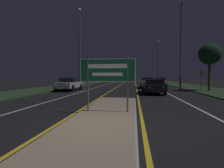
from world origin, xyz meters
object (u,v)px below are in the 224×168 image
(car_approaching_0, at_px, (70,84))
(streetlight_right_far, at_px, (158,57))
(highway_sign, at_px, (107,72))
(streetlight_right_near, at_px, (181,27))
(streetlight_left_near, at_px, (80,40))
(warning_sign, at_px, (201,78))
(car_receding_2, at_px, (160,81))
(car_receding_0, at_px, (153,86))
(car_receding_1, at_px, (147,82))

(car_approaching_0, bearing_deg, streetlight_right_far, 60.00)
(streetlight_right_far, xyz_separation_m, car_approaching_0, (-12.25, -21.21, -5.01))
(highway_sign, xyz_separation_m, streetlight_right_far, (6.24, 32.56, 4.03))
(streetlight_right_near, xyz_separation_m, car_approaching_0, (-12.13, -1.36, -6.13))
(streetlight_left_near, distance_m, car_approaching_0, 7.27)
(streetlight_right_near, relative_size, streetlight_right_far, 1.08)
(streetlight_right_far, bearing_deg, highway_sign, -100.85)
(streetlight_right_near, bearing_deg, warning_sign, 11.63)
(streetlight_left_near, height_order, car_receding_2, streetlight_left_near)
(streetlight_right_near, distance_m, car_receding_0, 7.86)
(car_receding_2, bearing_deg, warning_sign, -78.67)
(streetlight_left_near, height_order, warning_sign, streetlight_left_near)
(highway_sign, distance_m, car_approaching_0, 12.88)
(highway_sign, relative_size, streetlight_right_far, 0.25)
(car_receding_2, distance_m, warning_sign, 13.32)
(highway_sign, height_order, streetlight_right_far, streetlight_right_far)
(car_receding_0, xyz_separation_m, car_approaching_0, (-8.85, 2.20, 0.06))
(streetlight_left_near, distance_m, streetlight_right_far, 20.85)
(streetlight_right_near, xyz_separation_m, car_receding_0, (-3.29, -3.56, -6.19))
(car_receding_1, bearing_deg, car_receding_2, 72.68)
(streetlight_left_near, xyz_separation_m, car_receding_2, (12.11, 10.35, -5.73))
(car_receding_2, bearing_deg, car_receding_1, -107.32)
(car_receding_0, bearing_deg, car_receding_2, 79.96)
(warning_sign, bearing_deg, highway_sign, -122.73)
(streetlight_right_near, height_order, car_receding_2, streetlight_right_near)
(streetlight_right_near, bearing_deg, streetlight_left_near, 165.63)
(streetlight_right_far, bearing_deg, car_receding_1, -101.95)
(streetlight_right_far, relative_size, car_receding_1, 2.09)
(streetlight_right_near, xyz_separation_m, streetlight_right_far, (0.11, 19.86, -1.12))
(streetlight_right_far, distance_m, car_receding_0, 24.20)
(highway_sign, bearing_deg, streetlight_left_near, 111.49)
(streetlight_right_far, bearing_deg, warning_sign, -83.41)
(streetlight_left_near, bearing_deg, warning_sign, -10.34)
(highway_sign, distance_m, streetlight_left_near, 17.70)
(streetlight_right_far, height_order, car_receding_1, streetlight_right_far)
(highway_sign, bearing_deg, car_receding_2, 77.40)
(highway_sign, bearing_deg, streetlight_right_far, 79.15)
(streetlight_left_near, xyz_separation_m, warning_sign, (14.73, -2.69, -5.01))
(streetlight_left_near, bearing_deg, car_receding_1, 4.36)
(streetlight_right_far, bearing_deg, car_approaching_0, -120.00)
(streetlight_left_near, distance_m, car_receding_1, 10.76)
(streetlight_right_near, relative_size, car_receding_2, 2.47)
(warning_sign, bearing_deg, car_receding_1, 149.00)
(highway_sign, xyz_separation_m, car_approaching_0, (-6.01, 11.35, -0.98))
(car_receding_0, height_order, car_approaching_0, car_approaching_0)
(streetlight_left_near, relative_size, warning_sign, 4.77)
(streetlight_right_far, height_order, warning_sign, streetlight_right_far)
(streetlight_right_near, height_order, car_approaching_0, streetlight_right_near)
(highway_sign, bearing_deg, car_receding_1, 80.23)
(car_receding_1, bearing_deg, warning_sign, -31.00)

